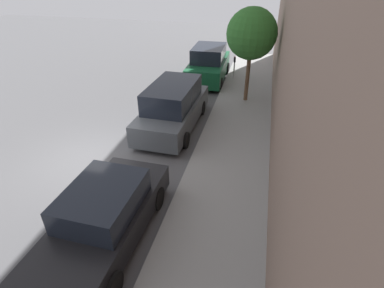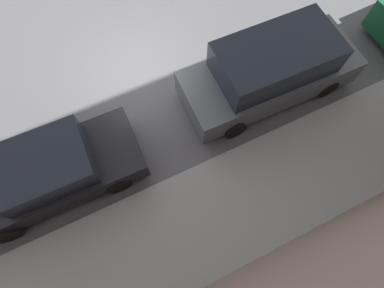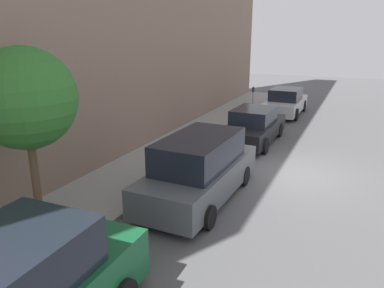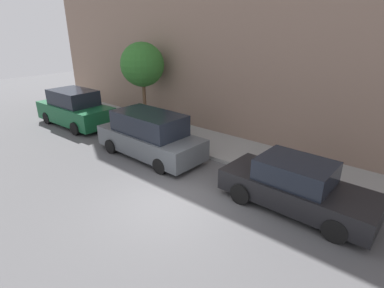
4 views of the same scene
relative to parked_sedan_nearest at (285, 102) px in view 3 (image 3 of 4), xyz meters
The scene contains 7 objects.
ground_plane 9.70m from the parked_sedan_nearest, 102.75° to the left, with size 60.00×60.00×0.00m, color #515154.
sidewalk 9.84m from the parked_sedan_nearest, 73.93° to the left, with size 2.70×32.00×0.15m.
parked_sedan_nearest is the anchor object (origin of this frame).
parked_sedan_second 6.38m from the parked_sedan_nearest, 88.64° to the left, with size 1.92×4.54×1.54m.
parked_minivan_third 12.65m from the parked_sedan_nearest, 89.87° to the left, with size 2.02×4.94×1.90m.
parking_meter_near 1.92m from the parked_sedan_nearest, 16.46° to the left, with size 0.11×0.15×1.46m.
street_tree 16.47m from the parked_sedan_nearest, 80.16° to the left, with size 2.29×2.29×4.32m.
Camera 3 is at (-1.82, 12.52, 4.76)m, focal length 35.00 mm.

